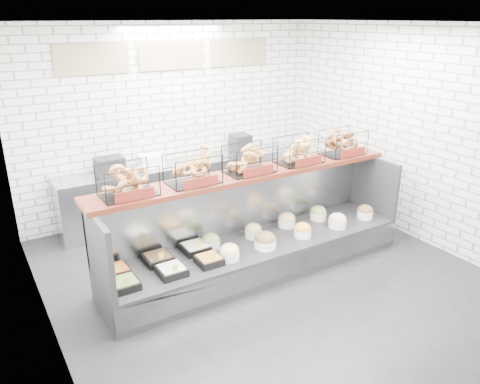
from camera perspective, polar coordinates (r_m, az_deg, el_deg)
ground at (r=5.90m, az=3.83°, el=-10.64°), size 5.50×5.50×0.00m
room_shell at (r=5.64m, az=0.75°, el=10.40°), size 5.02×5.51×3.01m
display_case at (r=5.98m, az=1.93°, el=-6.53°), size 4.00×0.90×1.20m
bagel_shelf at (r=5.73m, az=1.19°, el=3.70°), size 4.10×0.50×0.40m
prep_counter at (r=7.61m, az=-6.70°, el=0.61°), size 4.00×0.60×1.20m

